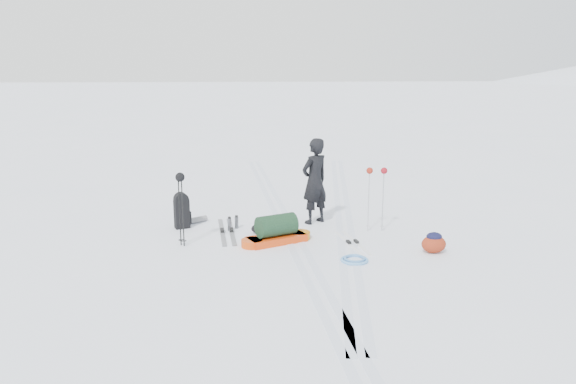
% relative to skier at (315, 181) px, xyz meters
% --- Properties ---
extents(ground, '(200.00, 200.00, 0.00)m').
position_rel_skier_xyz_m(ground, '(-0.58, -0.97, -0.94)').
color(ground, white).
rests_on(ground, ground).
extents(ski_tracks, '(3.38, 17.97, 0.01)m').
position_rel_skier_xyz_m(ski_tracks, '(0.03, -0.10, -0.94)').
color(ski_tracks, silver).
rests_on(ski_tracks, ground).
extents(skier, '(0.82, 0.77, 1.89)m').
position_rel_skier_xyz_m(skier, '(0.00, 0.00, 0.00)').
color(skier, black).
rests_on(skier, ground).
extents(pulk_sled, '(1.52, 1.01, 0.57)m').
position_rel_skier_xyz_m(pulk_sled, '(-0.92, -1.36, -0.73)').
color(pulk_sled, red).
rests_on(pulk_sled, ground).
extents(expedition_rucksack, '(0.69, 0.73, 0.78)m').
position_rel_skier_xyz_m(expedition_rucksack, '(-2.84, -0.14, -0.58)').
color(expedition_rucksack, black).
rests_on(expedition_rucksack, ground).
extents(ski_poles_black, '(0.18, 0.18, 1.44)m').
position_rel_skier_xyz_m(ski_poles_black, '(-2.74, -1.40, 0.24)').
color(ski_poles_black, black).
rests_on(ski_poles_black, ground).
extents(ski_poles_silver, '(0.43, 0.17, 1.36)m').
position_rel_skier_xyz_m(ski_poles_silver, '(1.20, -0.71, 0.19)').
color(ski_poles_silver, silver).
rests_on(ski_poles_silver, ground).
extents(touring_skis_grey, '(0.45, 1.95, 0.07)m').
position_rel_skier_xyz_m(touring_skis_grey, '(-1.91, -0.57, -0.93)').
color(touring_skis_grey, gray).
rests_on(touring_skis_grey, ground).
extents(touring_skis_white, '(0.49, 1.61, 0.06)m').
position_rel_skier_xyz_m(touring_skis_white, '(0.57, -1.52, -0.93)').
color(touring_skis_white, white).
rests_on(touring_skis_white, ground).
extents(rope_coil, '(0.59, 0.59, 0.06)m').
position_rel_skier_xyz_m(rope_coil, '(0.42, -2.52, -0.91)').
color(rope_coil, '#5CA1E0').
rests_on(rope_coil, ground).
extents(small_daypack, '(0.57, 0.55, 0.39)m').
position_rel_skier_xyz_m(small_daypack, '(1.97, -2.18, -0.75)').
color(small_daypack, maroon).
rests_on(small_daypack, ground).
extents(thermos_pair, '(0.23, 0.26, 0.31)m').
position_rel_skier_xyz_m(thermos_pair, '(-1.79, -0.40, -0.80)').
color(thermos_pair, slate).
rests_on(thermos_pair, ground).
extents(stuff_sack, '(0.34, 0.27, 0.20)m').
position_rel_skier_xyz_m(stuff_sack, '(-1.24, -0.71, -0.84)').
color(stuff_sack, black).
rests_on(stuff_sack, ground).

